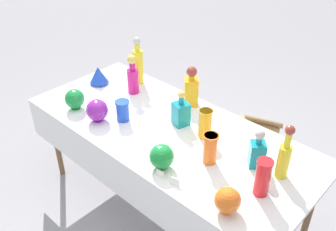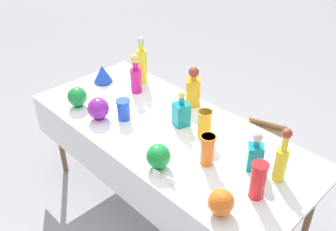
# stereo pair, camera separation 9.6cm
# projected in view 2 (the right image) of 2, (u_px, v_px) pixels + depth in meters

# --- Properties ---
(ground_plane) EXTENTS (40.00, 40.00, 0.00)m
(ground_plane) POSITION_uv_depth(u_px,v_px,m) (168.00, 206.00, 2.97)
(ground_plane) COLOR gray
(display_table) EXTENTS (2.09, 0.91, 0.76)m
(display_table) POSITION_uv_depth(u_px,v_px,m) (164.00, 137.00, 2.57)
(display_table) COLOR white
(display_table) RESTS_ON ground
(tall_bottle_0) EXTENTS (0.07, 0.07, 0.35)m
(tall_bottle_0) POSITION_uv_depth(u_px,v_px,m) (282.00, 159.00, 2.05)
(tall_bottle_0) COLOR yellow
(tall_bottle_0) RESTS_ON display_table
(tall_bottle_1) EXTENTS (0.09, 0.09, 0.32)m
(tall_bottle_1) POSITION_uv_depth(u_px,v_px,m) (136.00, 76.00, 2.90)
(tall_bottle_1) COLOR #C61972
(tall_bottle_1) RESTS_ON display_table
(tall_bottle_2) EXTENTS (0.08, 0.08, 0.40)m
(tall_bottle_2) POSITION_uv_depth(u_px,v_px,m) (142.00, 63.00, 3.02)
(tall_bottle_2) COLOR yellow
(tall_bottle_2) RESTS_ON display_table
(square_decanter_0) EXTENTS (0.14, 0.14, 0.31)m
(square_decanter_0) POSITION_uv_depth(u_px,v_px,m) (193.00, 89.00, 2.74)
(square_decanter_0) COLOR orange
(square_decanter_0) RESTS_ON display_table
(square_decanter_1) EXTENTS (0.12, 0.12, 0.25)m
(square_decanter_1) POSITION_uv_depth(u_px,v_px,m) (255.00, 154.00, 2.16)
(square_decanter_1) COLOR teal
(square_decanter_1) RESTS_ON display_table
(square_decanter_2) EXTENTS (0.12, 0.12, 0.26)m
(square_decanter_2) POSITION_uv_depth(u_px,v_px,m) (181.00, 113.00, 2.54)
(square_decanter_2) COLOR teal
(square_decanter_2) RESTS_ON display_table
(slender_vase_0) EXTENTS (0.10, 0.10, 0.15)m
(slender_vase_0) POSITION_uv_depth(u_px,v_px,m) (123.00, 109.00, 2.61)
(slender_vase_0) COLOR blue
(slender_vase_0) RESTS_ON display_table
(slender_vase_1) EXTENTS (0.10, 0.10, 0.20)m
(slender_vase_1) POSITION_uv_depth(u_px,v_px,m) (208.00, 149.00, 2.19)
(slender_vase_1) COLOR orange
(slender_vase_1) RESTS_ON display_table
(slender_vase_2) EXTENTS (0.09, 0.09, 0.22)m
(slender_vase_2) POSITION_uv_depth(u_px,v_px,m) (258.00, 180.00, 1.95)
(slender_vase_2) COLOR red
(slender_vase_2) RESTS_ON display_table
(slender_vase_3) EXTENTS (0.09, 0.09, 0.20)m
(slender_vase_3) POSITION_uv_depth(u_px,v_px,m) (205.00, 124.00, 2.41)
(slender_vase_3) COLOR orange
(slender_vase_3) RESTS_ON display_table
(fluted_vase_0) EXTENTS (0.16, 0.16, 0.15)m
(fluted_vase_0) POSITION_uv_depth(u_px,v_px,m) (103.00, 74.00, 3.07)
(fluted_vase_0) COLOR blue
(fluted_vase_0) RESTS_ON display_table
(round_bowl_0) EXTENTS (0.14, 0.14, 0.15)m
(round_bowl_0) POSITION_uv_depth(u_px,v_px,m) (77.00, 97.00, 2.75)
(round_bowl_0) COLOR #198C38
(round_bowl_0) RESTS_ON display_table
(round_bowl_1) EXTENTS (0.15, 0.15, 0.16)m
(round_bowl_1) POSITION_uv_depth(u_px,v_px,m) (158.00, 156.00, 2.17)
(round_bowl_1) COLOR #198C38
(round_bowl_1) RESTS_ON display_table
(round_bowl_2) EXTENTS (0.15, 0.15, 0.16)m
(round_bowl_2) POSITION_uv_depth(u_px,v_px,m) (98.00, 108.00, 2.61)
(round_bowl_2) COLOR purple
(round_bowl_2) RESTS_ON display_table
(round_bowl_3) EXTENTS (0.14, 0.14, 0.15)m
(round_bowl_3) POSITION_uv_depth(u_px,v_px,m) (221.00, 202.00, 1.88)
(round_bowl_3) COLOR orange
(round_bowl_3) RESTS_ON display_table
(price_tag_left) EXTENTS (0.06, 0.03, 0.04)m
(price_tag_left) POSITION_uv_depth(u_px,v_px,m) (171.00, 182.00, 2.08)
(price_tag_left) COLOR white
(price_tag_left) RESTS_ON display_table
(price_tag_center) EXTENTS (0.05, 0.02, 0.04)m
(price_tag_center) POSITION_uv_depth(u_px,v_px,m) (156.00, 173.00, 2.14)
(price_tag_center) COLOR white
(price_tag_center) RESTS_ON display_table
(cardboard_box_behind_left) EXTENTS (0.50, 0.53, 0.37)m
(cardboard_box_behind_left) POSITION_uv_depth(u_px,v_px,m) (257.00, 147.00, 3.38)
(cardboard_box_behind_left) COLOR tan
(cardboard_box_behind_left) RESTS_ON ground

